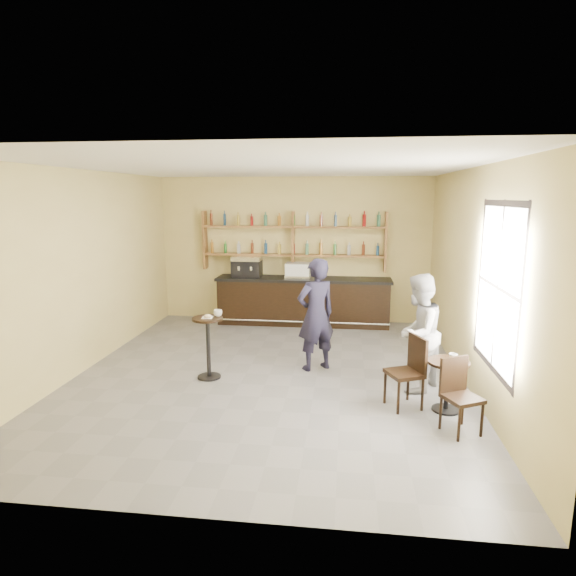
# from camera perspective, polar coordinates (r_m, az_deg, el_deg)

# --- Properties ---
(floor) EXTENTS (7.00, 7.00, 0.00)m
(floor) POSITION_cam_1_polar(r_m,az_deg,el_deg) (7.76, -2.22, -10.19)
(floor) COLOR slate
(floor) RESTS_ON ground
(ceiling) EXTENTS (7.00, 7.00, 0.00)m
(ceiling) POSITION_cam_1_polar(r_m,az_deg,el_deg) (7.25, -2.41, 14.12)
(ceiling) COLOR white
(ceiling) RESTS_ON wall_back
(wall_back) EXTENTS (7.00, 0.00, 7.00)m
(wall_back) POSITION_cam_1_polar(r_m,az_deg,el_deg) (10.78, 0.69, 4.54)
(wall_back) COLOR #CDBB74
(wall_back) RESTS_ON floor
(wall_front) EXTENTS (7.00, 0.00, 7.00)m
(wall_front) POSITION_cam_1_polar(r_m,az_deg,el_deg) (4.01, -10.43, -6.54)
(wall_front) COLOR #CDBB74
(wall_front) RESTS_ON floor
(wall_left) EXTENTS (0.00, 7.00, 7.00)m
(wall_left) POSITION_cam_1_polar(r_m,az_deg,el_deg) (8.36, -23.07, 1.83)
(wall_left) COLOR #CDBB74
(wall_left) RESTS_ON floor
(wall_right) EXTENTS (0.00, 7.00, 7.00)m
(wall_right) POSITION_cam_1_polar(r_m,az_deg,el_deg) (7.47, 21.04, 1.00)
(wall_right) COLOR #CDBB74
(wall_right) RESTS_ON floor
(window_pane) EXTENTS (0.00, 2.00, 2.00)m
(window_pane) POSITION_cam_1_polar(r_m,az_deg,el_deg) (6.31, 23.63, 0.03)
(window_pane) COLOR white
(window_pane) RESTS_ON wall_right
(window_frame) EXTENTS (0.04, 1.70, 2.10)m
(window_frame) POSITION_cam_1_polar(r_m,az_deg,el_deg) (6.31, 23.58, 0.03)
(window_frame) COLOR black
(window_frame) RESTS_ON wall_right
(shelf_unit) EXTENTS (4.00, 0.26, 1.40)m
(shelf_unit) POSITION_cam_1_polar(r_m,az_deg,el_deg) (10.63, 0.62, 5.59)
(shelf_unit) COLOR brown
(shelf_unit) RESTS_ON wall_back
(liquor_bottles) EXTENTS (3.68, 0.10, 1.00)m
(liquor_bottles) POSITION_cam_1_polar(r_m,az_deg,el_deg) (10.61, 0.62, 6.51)
(liquor_bottles) COLOR #8C5919
(liquor_bottles) RESTS_ON shelf_unit
(bar_counter) EXTENTS (3.80, 0.74, 1.03)m
(bar_counter) POSITION_cam_1_polar(r_m,az_deg,el_deg) (10.58, 1.82, -1.54)
(bar_counter) COLOR black
(bar_counter) RESTS_ON floor
(espresso_machine) EXTENTS (0.64, 0.42, 0.45)m
(espresso_machine) POSITION_cam_1_polar(r_m,az_deg,el_deg) (10.63, -4.89, 2.54)
(espresso_machine) COLOR black
(espresso_machine) RESTS_ON bar_counter
(pastry_case) EXTENTS (0.57, 0.47, 0.32)m
(pastry_case) POSITION_cam_1_polar(r_m,az_deg,el_deg) (10.47, 1.18, 2.10)
(pastry_case) COLOR silver
(pastry_case) RESTS_ON bar_counter
(pedestal_table) EXTENTS (0.61, 0.61, 0.96)m
(pedestal_table) POSITION_cam_1_polar(r_m,az_deg,el_deg) (7.57, -9.42, -7.02)
(pedestal_table) COLOR black
(pedestal_table) RESTS_ON floor
(napkin) EXTENTS (0.18, 0.18, 0.00)m
(napkin) POSITION_cam_1_polar(r_m,az_deg,el_deg) (7.43, -9.54, -3.46)
(napkin) COLOR white
(napkin) RESTS_ON pedestal_table
(donut) EXTENTS (0.15, 0.15, 0.04)m
(donut) POSITION_cam_1_polar(r_m,az_deg,el_deg) (7.41, -9.49, -3.32)
(donut) COLOR #BF8E45
(donut) RESTS_ON napkin
(cup_pedestal) EXTENTS (0.17, 0.17, 0.10)m
(cup_pedestal) POSITION_cam_1_polar(r_m,az_deg,el_deg) (7.48, -8.30, -2.95)
(cup_pedestal) COLOR white
(cup_pedestal) RESTS_ON pedestal_table
(man_main) EXTENTS (0.80, 0.73, 1.83)m
(man_main) POSITION_cam_1_polar(r_m,az_deg,el_deg) (7.73, 3.33, -3.17)
(man_main) COLOR black
(man_main) RESTS_ON floor
(cafe_table) EXTENTS (0.69, 0.69, 0.68)m
(cafe_table) POSITION_cam_1_polar(r_m,az_deg,el_deg) (6.74, 18.34, -10.97)
(cafe_table) COLOR black
(cafe_table) RESTS_ON floor
(cup_cafe) EXTENTS (0.13, 0.13, 0.10)m
(cup_cafe) POSITION_cam_1_polar(r_m,az_deg,el_deg) (6.62, 18.97, -7.79)
(cup_cafe) COLOR white
(cup_cafe) RESTS_ON cafe_table
(chair_west) EXTENTS (0.55, 0.55, 0.97)m
(chair_west) POSITION_cam_1_polar(r_m,az_deg,el_deg) (6.65, 13.62, -9.71)
(chair_west) COLOR black
(chair_west) RESTS_ON floor
(chair_south) EXTENTS (0.52, 0.52, 0.90)m
(chair_south) POSITION_cam_1_polar(r_m,az_deg,el_deg) (6.17, 19.96, -12.09)
(chair_south) COLOR black
(chair_south) RESTS_ON floor
(patron_second) EXTENTS (1.00, 1.05, 1.71)m
(patron_second) POSITION_cam_1_polar(r_m,az_deg,el_deg) (7.15, 15.14, -5.17)
(patron_second) COLOR #9C9BA0
(patron_second) RESTS_ON floor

